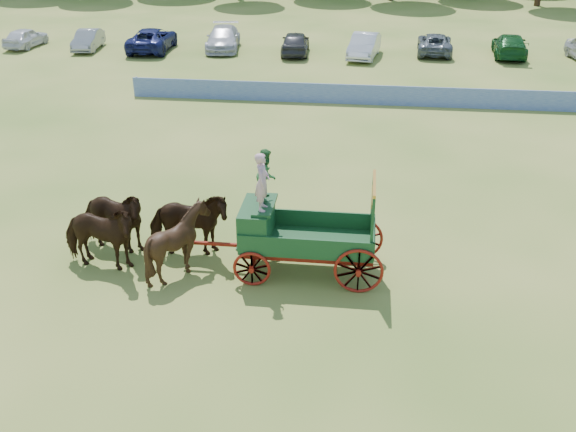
# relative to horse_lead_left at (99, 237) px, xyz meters

# --- Properties ---
(ground) EXTENTS (160.00, 160.00, 0.00)m
(ground) POSITION_rel_horse_lead_left_xyz_m (8.87, -0.32, -1.06)
(ground) COLOR #ABA04D
(ground) RESTS_ON ground
(horse_lead_left) EXTENTS (2.63, 1.42, 2.12)m
(horse_lead_left) POSITION_rel_horse_lead_left_xyz_m (0.00, 0.00, 0.00)
(horse_lead_left) COLOR #331C0E
(horse_lead_left) RESTS_ON ground
(horse_lead_right) EXTENTS (2.72, 1.72, 2.12)m
(horse_lead_right) POSITION_rel_horse_lead_left_xyz_m (0.00, 1.10, 0.00)
(horse_lead_right) COLOR #331C0E
(horse_lead_right) RESTS_ON ground
(horse_wheel_left) EXTENTS (2.28, 2.13, 2.13)m
(horse_wheel_left) POSITION_rel_horse_lead_left_xyz_m (2.40, 0.00, 0.00)
(horse_wheel_left) COLOR #331C0E
(horse_wheel_left) RESTS_ON ground
(horse_wheel_right) EXTENTS (2.62, 1.39, 2.12)m
(horse_wheel_right) POSITION_rel_horse_lead_left_xyz_m (2.40, 1.10, 0.00)
(horse_wheel_right) COLOR #331C0E
(horse_wheel_right) RESTS_ON ground
(farm_dray) EXTENTS (5.99, 2.00, 3.82)m
(farm_dray) POSITION_rel_horse_lead_left_xyz_m (5.36, 0.57, 0.59)
(farm_dray) COLOR maroon
(farm_dray) RESTS_ON ground
(sponsor_banner) EXTENTS (26.00, 0.08, 1.05)m
(sponsor_banner) POSITION_rel_horse_lead_left_xyz_m (7.87, 17.68, -0.54)
(sponsor_banner) COLOR #1C4298
(sponsor_banner) RESTS_ON ground
(parked_cars) EXTENTS (46.47, 6.91, 1.58)m
(parked_cars) POSITION_rel_horse_lead_left_xyz_m (4.31, 29.38, -0.31)
(parked_cars) COLOR silver
(parked_cars) RESTS_ON ground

